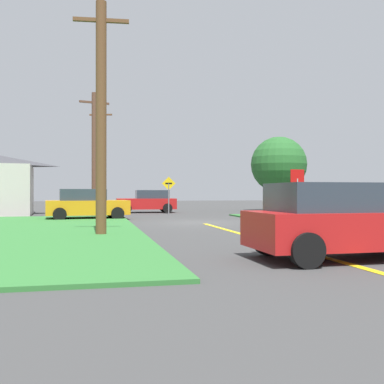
% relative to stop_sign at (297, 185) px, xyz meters
% --- Properties ---
extents(ground_plane, '(120.00, 120.00, 0.00)m').
position_rel_stop_sign_xyz_m(ground_plane, '(-4.72, 0.70, -1.80)').
color(ground_plane, '#3E3E3E').
extents(lane_stripe_center, '(0.20, 14.00, 0.01)m').
position_rel_stop_sign_xyz_m(lane_stripe_center, '(-4.72, -7.30, -1.80)').
color(lane_stripe_center, yellow).
rests_on(lane_stripe_center, ground).
extents(stop_sign, '(0.74, 0.11, 2.56)m').
position_rel_stop_sign_xyz_m(stop_sign, '(0.00, 0.00, 0.00)').
color(stop_sign, '#9EA0A8').
rests_on(stop_sign, ground).
extents(parked_car_near_building, '(4.44, 2.49, 1.62)m').
position_rel_stop_sign_xyz_m(parked_car_near_building, '(-10.08, 4.27, -1.00)').
color(parked_car_near_building, orange).
rests_on(parked_car_near_building, ground).
extents(car_approaching_junction, '(4.24, 2.22, 1.62)m').
position_rel_stop_sign_xyz_m(car_approaching_junction, '(-5.91, 12.00, -1.00)').
color(car_approaching_junction, red).
rests_on(car_approaching_junction, ground).
extents(car_on_crossroad, '(2.68, 4.23, 1.62)m').
position_rel_stop_sign_xyz_m(car_on_crossroad, '(5.48, 5.14, -1.00)').
color(car_on_crossroad, black).
rests_on(car_on_crossroad, ground).
extents(car_behind_on_main_road, '(4.08, 2.13, 1.62)m').
position_rel_stop_sign_xyz_m(car_behind_on_main_road, '(-4.52, -11.42, -1.00)').
color(car_behind_on_main_road, red).
rests_on(car_behind_on_main_road, ground).
extents(utility_pole_near, '(1.80, 0.35, 7.66)m').
position_rel_stop_sign_xyz_m(utility_pole_near, '(-9.43, -5.22, 2.12)').
color(utility_pole_near, brown).
rests_on(utility_pole_near, ground).
extents(utility_pole_mid, '(1.78, 0.53, 7.44)m').
position_rel_stop_sign_xyz_m(utility_pole_mid, '(-9.67, 7.26, 2.02)').
color(utility_pole_mid, brown).
rests_on(utility_pole_mid, ground).
extents(utility_pole_far, '(1.76, 0.61, 8.26)m').
position_rel_stop_sign_xyz_m(utility_pole_far, '(-9.19, 15.74, 2.41)').
color(utility_pole_far, brown).
rests_on(utility_pole_far, ground).
extents(direction_sign, '(0.90, 0.15, 2.50)m').
position_rel_stop_sign_xyz_m(direction_sign, '(-4.83, 9.20, -0.25)').
color(direction_sign, slate).
rests_on(direction_sign, ground).
extents(oak_tree_left, '(4.33, 4.33, 5.81)m').
position_rel_stop_sign_xyz_m(oak_tree_left, '(4.40, 12.39, 1.84)').
color(oak_tree_left, brown).
rests_on(oak_tree_left, ground).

